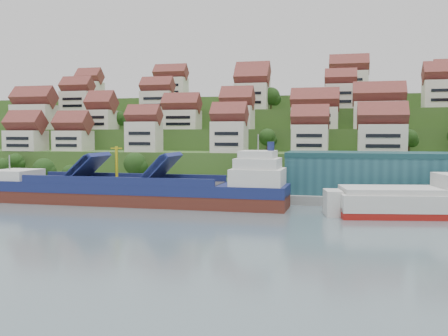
# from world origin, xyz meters

# --- Properties ---
(ground) EXTENTS (300.00, 300.00, 0.00)m
(ground) POSITION_xyz_m (0.00, 0.00, 0.00)
(ground) COLOR slate
(ground) RESTS_ON ground
(quay) EXTENTS (180.00, 14.00, 2.20)m
(quay) POSITION_xyz_m (20.00, 15.00, 1.10)
(quay) COLOR gray
(quay) RESTS_ON ground
(hillside) EXTENTS (260.00, 128.00, 31.00)m
(hillside) POSITION_xyz_m (0.00, 103.55, 10.66)
(hillside) COLOR #2D4C1E
(hillside) RESTS_ON ground
(hillside_village) EXTENTS (158.15, 62.24, 29.04)m
(hillside_village) POSITION_xyz_m (1.86, 60.40, 24.36)
(hillside_village) COLOR silver
(hillside_village) RESTS_ON ground
(hillside_trees) EXTENTS (141.40, 62.55, 29.95)m
(hillside_trees) POSITION_xyz_m (-7.27, 42.70, 15.66)
(hillside_trees) COLOR #204216
(hillside_trees) RESTS_ON ground
(warehouse) EXTENTS (60.00, 15.00, 10.00)m
(warehouse) POSITION_xyz_m (52.00, 17.00, 7.20)
(warehouse) COLOR #22525D
(warehouse) RESTS_ON quay
(flagpole) EXTENTS (1.28, 0.16, 8.00)m
(flagpole) POSITION_xyz_m (18.11, 10.00, 6.88)
(flagpole) COLOR gray
(flagpole) RESTS_ON quay
(cargo_ship) EXTENTS (73.51, 11.71, 16.24)m
(cargo_ship) POSITION_xyz_m (-10.96, 0.90, 3.13)
(cargo_ship) COLOR #532219
(cargo_ship) RESTS_ON ground
(second_ship) EXTENTS (33.90, 17.57, 9.36)m
(second_ship) POSITION_xyz_m (51.07, -0.89, 2.83)
(second_ship) COLOR maroon
(second_ship) RESTS_ON ground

